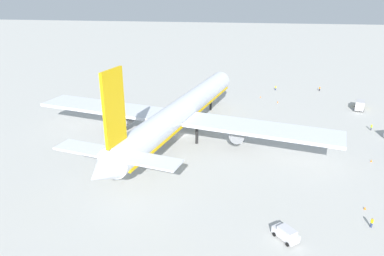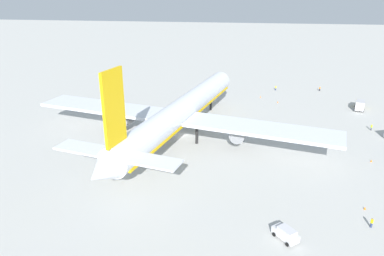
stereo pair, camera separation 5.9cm
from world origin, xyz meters
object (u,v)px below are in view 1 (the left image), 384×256
Objects in this scene: service_truck_1 at (360,105)px; ground_worker_4 at (371,127)px; service_van at (286,233)px; ground_worker_2 at (276,88)px; traffic_cone_2 at (371,161)px; ground_worker_0 at (320,89)px; traffic_cone_1 at (278,102)px; traffic_cone_4 at (260,97)px; airliner at (180,113)px; traffic_cone_3 at (365,208)px; ground_worker_3 at (372,223)px.

service_truck_1 reaches higher than ground_worker_4.
service_van is 84.72m from ground_worker_2.
ground_worker_0 is at bearing 0.81° from traffic_cone_2.
ground_worker_0 is at bearing -13.22° from service_van.
traffic_cone_1 and traffic_cone_4 have the same top height.
service_truck_1 reaches higher than ground_worker_0.
ground_worker_4 is at bearing -16.36° from traffic_cone_2.
traffic_cone_2 is at bearing -153.87° from traffic_cone_4.
airliner reaches higher than ground_worker_4.
service_truck_1 reaches higher than traffic_cone_3.
service_truck_1 is 12.96× the size of traffic_cone_2.
ground_worker_4 is at bearing 174.39° from service_truck_1.
service_van is at bearing 109.51° from ground_worker_3.
service_van is at bearing -178.99° from traffic_cone_4.
traffic_cone_1 is (3.56, 24.31, -1.36)m from service_truck_1.
ground_worker_2 is 3.19× the size of traffic_cone_3.
traffic_cone_4 is (26.14, 28.01, -0.60)m from ground_worker_4.
traffic_cone_1 is 7.46m from traffic_cone_4.
traffic_cone_4 is (69.62, 15.07, -0.59)m from ground_worker_3.
traffic_cone_4 is at bearing 73.67° from service_truck_1.
ground_worker_3 is at bearing -130.89° from airliner.
ground_worker_2 reaches higher than ground_worker_0.
traffic_cone_2 is (-55.61, -16.56, -0.62)m from ground_worker_2.
traffic_cone_2 is 1.00× the size of traffic_cone_4.
traffic_cone_2 is at bearing -19.48° from traffic_cone_3.
ground_worker_3 is at bearing 166.48° from service_truck_1.
traffic_cone_1 is 1.00× the size of traffic_cone_2.
ground_worker_0 is 3.03× the size of traffic_cone_1.
ground_worker_0 is 76.37m from traffic_cone_3.
ground_worker_0 reaches higher than traffic_cone_1.
ground_worker_4 is 38.32m from traffic_cone_4.
traffic_cone_2 is (-40.36, -16.92, 0.00)m from traffic_cone_1.
ground_worker_4 is at bearing -17.92° from traffic_cone_3.
ground_worker_3 is at bearing 174.32° from traffic_cone_3.
traffic_cone_3 is at bearing -170.30° from traffic_cone_1.
traffic_cone_4 is (38.25, -21.16, -6.44)m from airliner.
ground_worker_2 reaches higher than traffic_cone_1.
ground_worker_4 is at bearing -133.03° from traffic_cone_4.
ground_worker_0 is at bearing -4.54° from ground_worker_3.
service_truck_1 is at bearing -13.52° from ground_worker_3.
ground_worker_2 is at bearing -3.01° from service_van.
ground_worker_0 is at bearing -84.82° from ground_worker_2.
service_van is at bearing 176.99° from ground_worker_2.
ground_worker_3 is 3.10× the size of traffic_cone_2.
ground_worker_2 is at bearing 51.86° from service_truck_1.
ground_worker_3 is 65.20m from traffic_cone_1.
ground_worker_2 reaches higher than ground_worker_4.
traffic_cone_2 is (28.99, -21.01, -0.76)m from service_van.
ground_worker_4 is at bearing -76.17° from airliner.
ground_worker_2 reaches higher than ground_worker_3.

